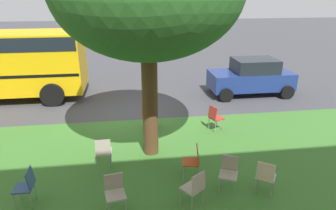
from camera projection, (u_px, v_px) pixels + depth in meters
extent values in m
plane|color=#424247|center=(129.00, 118.00, 11.33)|extent=(80.00, 80.00, 0.00)
cube|color=#3D752D|center=(130.00, 163.00, 8.37)|extent=(48.00, 6.00, 0.01)
cylinder|color=brown|center=(150.00, 98.00, 8.35)|extent=(0.44, 0.44, 3.42)
cube|color=#C64C1E|center=(190.00, 162.00, 7.62)|extent=(0.47, 0.48, 0.04)
cube|color=#C64C1E|center=(198.00, 154.00, 7.53)|extent=(0.15, 0.41, 0.40)
cylinder|color=gray|center=(184.00, 166.00, 7.87)|extent=(0.02, 0.02, 0.42)
cylinder|color=gray|center=(184.00, 174.00, 7.54)|extent=(0.02, 0.02, 0.42)
cylinder|color=gray|center=(196.00, 166.00, 7.86)|extent=(0.02, 0.02, 0.42)
cylinder|color=gray|center=(197.00, 174.00, 7.53)|extent=(0.02, 0.02, 0.42)
cube|color=#C64C1E|center=(150.00, 115.00, 10.47)|extent=(0.57, 0.57, 0.04)
cube|color=#C64C1E|center=(147.00, 111.00, 10.23)|extent=(0.37, 0.30, 0.40)
cylinder|color=gray|center=(157.00, 120.00, 10.61)|extent=(0.02, 0.02, 0.42)
cylinder|color=gray|center=(148.00, 118.00, 10.77)|extent=(0.02, 0.02, 0.42)
cylinder|color=gray|center=(152.00, 124.00, 10.33)|extent=(0.02, 0.02, 0.42)
cylinder|color=gray|center=(143.00, 122.00, 10.49)|extent=(0.02, 0.02, 0.42)
cube|color=beige|center=(266.00, 176.00, 7.03)|extent=(0.57, 0.57, 0.04)
cube|color=beige|center=(266.00, 171.00, 6.80)|extent=(0.38, 0.30, 0.40)
cylinder|color=gray|center=(274.00, 183.00, 7.18)|extent=(0.02, 0.02, 0.42)
cylinder|color=gray|center=(258.00, 179.00, 7.33)|extent=(0.02, 0.02, 0.42)
cylinder|color=gray|center=(271.00, 191.00, 6.90)|extent=(0.02, 0.02, 0.42)
cylinder|color=gray|center=(256.00, 186.00, 7.05)|extent=(0.02, 0.02, 0.42)
cube|color=#ADA393|center=(104.00, 152.00, 8.10)|extent=(0.43, 0.41, 0.04)
cube|color=#ADA393|center=(103.00, 147.00, 7.85)|extent=(0.40, 0.09, 0.40)
cylinder|color=gray|center=(111.00, 155.00, 8.37)|extent=(0.02, 0.02, 0.42)
cylinder|color=gray|center=(98.00, 156.00, 8.31)|extent=(0.02, 0.02, 0.42)
cylinder|color=gray|center=(111.00, 162.00, 8.05)|extent=(0.02, 0.02, 0.42)
cylinder|color=gray|center=(97.00, 163.00, 8.00)|extent=(0.02, 0.02, 0.42)
cube|color=#ADA393|center=(192.00, 188.00, 6.61)|extent=(0.57, 0.57, 0.04)
cube|color=#ADA393|center=(199.00, 183.00, 6.41)|extent=(0.38, 0.30, 0.40)
cylinder|color=gray|center=(192.00, 190.00, 6.93)|extent=(0.02, 0.02, 0.42)
cylinder|color=gray|center=(181.00, 197.00, 6.70)|extent=(0.02, 0.02, 0.42)
cylinder|color=gray|center=(203.00, 197.00, 6.70)|extent=(0.02, 0.02, 0.42)
cylinder|color=gray|center=(192.00, 204.00, 6.47)|extent=(0.02, 0.02, 0.42)
cube|color=#B7332D|center=(216.00, 118.00, 10.24)|extent=(0.53, 0.54, 0.04)
cube|color=#B7332D|center=(213.00, 112.00, 10.07)|extent=(0.23, 0.40, 0.40)
cylinder|color=gray|center=(223.00, 125.00, 10.26)|extent=(0.02, 0.02, 0.42)
cylinder|color=gray|center=(217.00, 121.00, 10.55)|extent=(0.02, 0.02, 0.42)
cylinder|color=gray|center=(215.00, 127.00, 10.10)|extent=(0.02, 0.02, 0.42)
cylinder|color=gray|center=(209.00, 123.00, 10.39)|extent=(0.02, 0.02, 0.42)
cube|color=#335184|center=(24.00, 188.00, 6.63)|extent=(0.40, 0.42, 0.04)
cube|color=#335184|center=(30.00, 178.00, 6.56)|extent=(0.09, 0.40, 0.40)
cylinder|color=gray|center=(20.00, 192.00, 6.85)|extent=(0.02, 0.02, 0.42)
cylinder|color=gray|center=(15.00, 202.00, 6.52)|extent=(0.02, 0.02, 0.42)
cylinder|color=gray|center=(35.00, 191.00, 6.90)|extent=(0.02, 0.02, 0.42)
cylinder|color=gray|center=(31.00, 201.00, 6.56)|extent=(0.02, 0.02, 0.42)
cube|color=#ADA393|center=(228.00, 175.00, 7.08)|extent=(0.55, 0.54, 0.04)
cube|color=#ADA393|center=(230.00, 162.00, 7.16)|extent=(0.40, 0.24, 0.40)
cylinder|color=gray|center=(219.00, 186.00, 7.06)|extent=(0.02, 0.02, 0.42)
cylinder|color=gray|center=(235.00, 189.00, 6.96)|extent=(0.02, 0.02, 0.42)
cylinder|color=gray|center=(221.00, 178.00, 7.36)|extent=(0.02, 0.02, 0.42)
cylinder|color=gray|center=(236.00, 180.00, 7.27)|extent=(0.02, 0.02, 0.42)
cube|color=#ADA393|center=(116.00, 195.00, 6.39)|extent=(0.48, 0.47, 0.04)
cube|color=#ADA393|center=(114.00, 181.00, 6.46)|extent=(0.41, 0.15, 0.40)
cylinder|color=gray|center=(126.00, 207.00, 6.37)|extent=(0.02, 0.02, 0.42)
cylinder|color=gray|center=(107.00, 201.00, 6.57)|extent=(0.02, 0.02, 0.42)
cylinder|color=gray|center=(123.00, 197.00, 6.67)|extent=(0.02, 0.02, 0.42)
cube|color=navy|center=(250.00, 80.00, 13.73)|extent=(3.70, 1.64, 0.76)
cube|color=#1E232B|center=(255.00, 66.00, 13.51)|extent=(1.90, 1.44, 0.64)
cylinder|color=black|center=(226.00, 95.00, 12.88)|extent=(0.60, 0.18, 0.60)
cylinder|color=black|center=(215.00, 84.00, 14.49)|extent=(0.60, 0.18, 0.60)
cylinder|color=black|center=(287.00, 92.00, 13.24)|extent=(0.60, 0.18, 0.60)
cylinder|color=black|center=(270.00, 81.00, 14.85)|extent=(0.60, 0.18, 0.60)
cylinder|color=black|center=(52.00, 95.00, 12.38)|extent=(0.96, 0.28, 0.96)
cylinder|color=black|center=(64.00, 78.00, 14.71)|extent=(0.96, 0.28, 0.96)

